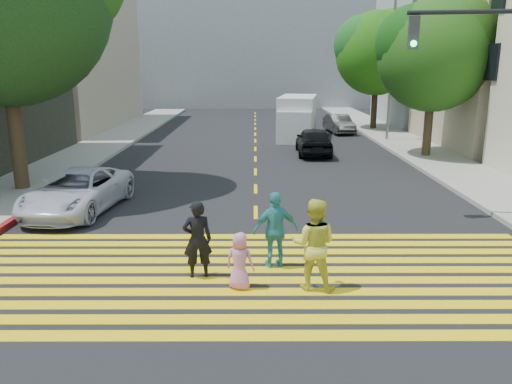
{
  "coord_description": "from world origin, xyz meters",
  "views": [
    {
      "loc": [
        -0.03,
        -8.61,
        4.34
      ],
      "look_at": [
        0.0,
        3.0,
        1.4
      ],
      "focal_mm": 35.0,
      "sensor_mm": 36.0,
      "label": 1
    }
  ],
  "objects_px": {
    "silver_car": "(297,114)",
    "white_van": "(297,119)",
    "pedestrian_woman": "(314,244)",
    "dark_car_near": "(314,141)",
    "tree_right_near": "(436,49)",
    "dark_car_parked": "(339,124)",
    "pedestrian_man": "(197,239)",
    "pedestrian_extra": "(276,230)",
    "pedestrian_child": "(240,261)",
    "white_sedan": "(78,191)",
    "tree_right_far": "(379,49)"
  },
  "relations": [
    {
      "from": "silver_car",
      "to": "white_van",
      "type": "bearing_deg",
      "value": 84.83
    },
    {
      "from": "pedestrian_woman",
      "to": "dark_car_near",
      "type": "relative_size",
      "value": 0.45
    },
    {
      "from": "tree_right_near",
      "to": "dark_car_parked",
      "type": "bearing_deg",
      "value": 106.59
    },
    {
      "from": "pedestrian_man",
      "to": "pedestrian_extra",
      "type": "relative_size",
      "value": 0.97
    },
    {
      "from": "tree_right_near",
      "to": "pedestrian_man",
      "type": "bearing_deg",
      "value": -124.24
    },
    {
      "from": "pedestrian_child",
      "to": "pedestrian_extra",
      "type": "distance_m",
      "value": 1.37
    },
    {
      "from": "pedestrian_woman",
      "to": "white_sedan",
      "type": "bearing_deg",
      "value": -26.58
    },
    {
      "from": "dark_car_near",
      "to": "white_van",
      "type": "bearing_deg",
      "value": -85.11
    },
    {
      "from": "tree_right_near",
      "to": "silver_car",
      "type": "distance_m",
      "value": 17.99
    },
    {
      "from": "tree_right_far",
      "to": "pedestrian_man",
      "type": "relative_size",
      "value": 4.86
    },
    {
      "from": "pedestrian_extra",
      "to": "dark_car_near",
      "type": "relative_size",
      "value": 0.42
    },
    {
      "from": "tree_right_near",
      "to": "dark_car_near",
      "type": "bearing_deg",
      "value": 170.22
    },
    {
      "from": "pedestrian_man",
      "to": "pedestrian_woman",
      "type": "bearing_deg",
      "value": 156.16
    },
    {
      "from": "pedestrian_man",
      "to": "dark_car_near",
      "type": "xyz_separation_m",
      "value": [
        4.16,
        15.01,
        -0.13
      ]
    },
    {
      "from": "dark_car_near",
      "to": "white_van",
      "type": "relative_size",
      "value": 0.72
    },
    {
      "from": "pedestrian_woman",
      "to": "pedestrian_extra",
      "type": "relative_size",
      "value": 1.09
    },
    {
      "from": "pedestrian_man",
      "to": "dark_car_parked",
      "type": "xyz_separation_m",
      "value": [
        6.8,
        23.4,
        -0.22
      ]
    },
    {
      "from": "tree_right_far",
      "to": "silver_car",
      "type": "relative_size",
      "value": 1.97
    },
    {
      "from": "dark_car_near",
      "to": "tree_right_near",
      "type": "bearing_deg",
      "value": 171.37
    },
    {
      "from": "tree_right_far",
      "to": "white_van",
      "type": "height_order",
      "value": "tree_right_far"
    },
    {
      "from": "tree_right_near",
      "to": "pedestrian_extra",
      "type": "distance_m",
      "value": 16.24
    },
    {
      "from": "white_sedan",
      "to": "white_van",
      "type": "distance_m",
      "value": 17.71
    },
    {
      "from": "white_van",
      "to": "tree_right_far",
      "type": "bearing_deg",
      "value": 46.12
    },
    {
      "from": "pedestrian_woman",
      "to": "white_van",
      "type": "distance_m",
      "value": 21.34
    },
    {
      "from": "pedestrian_man",
      "to": "pedestrian_child",
      "type": "distance_m",
      "value": 1.09
    },
    {
      "from": "pedestrian_child",
      "to": "white_van",
      "type": "bearing_deg",
      "value": -79.3
    },
    {
      "from": "pedestrian_man",
      "to": "silver_car",
      "type": "distance_m",
      "value": 31.12
    },
    {
      "from": "pedestrian_woman",
      "to": "dark_car_near",
      "type": "distance_m",
      "value": 15.68
    },
    {
      "from": "tree_right_far",
      "to": "dark_car_near",
      "type": "xyz_separation_m",
      "value": [
        -5.38,
        -10.0,
        -4.78
      ]
    },
    {
      "from": "pedestrian_extra",
      "to": "silver_car",
      "type": "bearing_deg",
      "value": -107.61
    },
    {
      "from": "pedestrian_extra",
      "to": "white_sedan",
      "type": "bearing_deg",
      "value": -48.8
    },
    {
      "from": "pedestrian_extra",
      "to": "pedestrian_child",
      "type": "bearing_deg",
      "value": 43.83
    },
    {
      "from": "dark_car_parked",
      "to": "pedestrian_man",
      "type": "bearing_deg",
      "value": -113.55
    },
    {
      "from": "pedestrian_woman",
      "to": "white_van",
      "type": "xyz_separation_m",
      "value": [
        1.43,
        21.29,
        0.29
      ]
    },
    {
      "from": "tree_right_near",
      "to": "white_van",
      "type": "distance_m",
      "value": 9.63
    },
    {
      "from": "tree_right_far",
      "to": "dark_car_parked",
      "type": "relative_size",
      "value": 2.19
    },
    {
      "from": "white_sedan",
      "to": "silver_car",
      "type": "xyz_separation_m",
      "value": [
        8.82,
        25.85,
        -0.04
      ]
    },
    {
      "from": "pedestrian_extra",
      "to": "white_van",
      "type": "relative_size",
      "value": 0.3
    },
    {
      "from": "pedestrian_man",
      "to": "pedestrian_woman",
      "type": "height_order",
      "value": "pedestrian_woman"
    },
    {
      "from": "tree_right_far",
      "to": "white_sedan",
      "type": "bearing_deg",
      "value": -124.39
    },
    {
      "from": "dark_car_near",
      "to": "pedestrian_extra",
      "type": "bearing_deg",
      "value": 81.33
    },
    {
      "from": "pedestrian_woman",
      "to": "white_sedan",
      "type": "relative_size",
      "value": 0.41
    },
    {
      "from": "tree_right_near",
      "to": "silver_car",
      "type": "xyz_separation_m",
      "value": [
        -4.97,
        16.7,
        -4.48
      ]
    },
    {
      "from": "dark_car_near",
      "to": "dark_car_parked",
      "type": "height_order",
      "value": "dark_car_near"
    },
    {
      "from": "pedestrian_man",
      "to": "pedestrian_woman",
      "type": "distance_m",
      "value": 2.43
    },
    {
      "from": "pedestrian_child",
      "to": "white_sedan",
      "type": "xyz_separation_m",
      "value": [
        -5.11,
        5.5,
        0.05
      ]
    },
    {
      "from": "pedestrian_man",
      "to": "pedestrian_child",
      "type": "xyz_separation_m",
      "value": [
        0.9,
        -0.57,
        -0.25
      ]
    },
    {
      "from": "pedestrian_woman",
      "to": "dark_car_near",
      "type": "xyz_separation_m",
      "value": [
        1.8,
        15.58,
        -0.23
      ]
    },
    {
      "from": "tree_right_far",
      "to": "pedestrian_child",
      "type": "relative_size",
      "value": 6.91
    },
    {
      "from": "tree_right_far",
      "to": "pedestrian_extra",
      "type": "relative_size",
      "value": 4.73
    }
  ]
}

